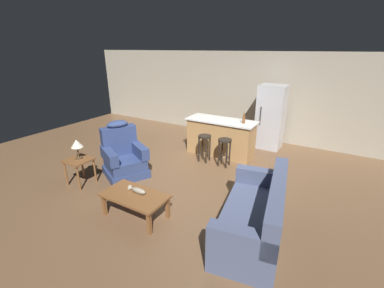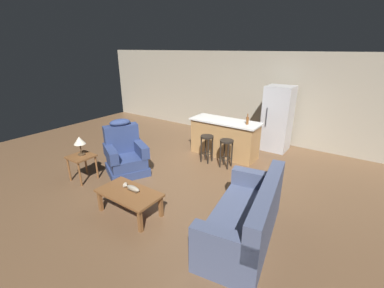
{
  "view_description": "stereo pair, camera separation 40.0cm",
  "coord_description": "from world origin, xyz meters",
  "px_view_note": "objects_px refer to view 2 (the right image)",
  "views": [
    {
      "loc": [
        2.59,
        -4.55,
        2.7
      ],
      "look_at": [
        -0.03,
        -0.1,
        0.75
      ],
      "focal_mm": 24.0,
      "sensor_mm": 36.0,
      "label": 1
    },
    {
      "loc": [
        2.92,
        -4.33,
        2.7
      ],
      "look_at": [
        -0.03,
        -0.1,
        0.75
      ],
      "focal_mm": 24.0,
      "sensor_mm": 36.0,
      "label": 2
    }
  ],
  "objects_px": {
    "fish_figurine": "(132,188)",
    "kitchen_island": "(225,138)",
    "refrigerator": "(277,119)",
    "coffee_table": "(129,195)",
    "recliner_near_lamp": "(125,154)",
    "end_table": "(82,160)",
    "bar_stool_right": "(226,149)",
    "bottle_tall_green": "(247,120)",
    "bar_stool_left": "(207,144)",
    "table_lamp": "(79,141)",
    "couch": "(247,218)"
  },
  "relations": [
    {
      "from": "coffee_table",
      "to": "end_table",
      "type": "relative_size",
      "value": 1.96
    },
    {
      "from": "couch",
      "to": "table_lamp",
      "type": "distance_m",
      "value": 3.69
    },
    {
      "from": "coffee_table",
      "to": "refrigerator",
      "type": "distance_m",
      "value": 4.57
    },
    {
      "from": "end_table",
      "to": "bottle_tall_green",
      "type": "bearing_deg",
      "value": 50.33
    },
    {
      "from": "coffee_table",
      "to": "bar_stool_right",
      "type": "height_order",
      "value": "bar_stool_right"
    },
    {
      "from": "recliner_near_lamp",
      "to": "bar_stool_left",
      "type": "bearing_deg",
      "value": 78.55
    },
    {
      "from": "fish_figurine",
      "to": "table_lamp",
      "type": "xyz_separation_m",
      "value": [
        -1.76,
        0.23,
        0.41
      ]
    },
    {
      "from": "coffee_table",
      "to": "bar_stool_right",
      "type": "bearing_deg",
      "value": 79.52
    },
    {
      "from": "kitchen_island",
      "to": "refrigerator",
      "type": "xyz_separation_m",
      "value": [
        0.96,
        1.2,
        0.4
      ]
    },
    {
      "from": "fish_figurine",
      "to": "end_table",
      "type": "relative_size",
      "value": 0.61
    },
    {
      "from": "recliner_near_lamp",
      "to": "kitchen_island",
      "type": "relative_size",
      "value": 0.67
    },
    {
      "from": "end_table",
      "to": "kitchen_island",
      "type": "xyz_separation_m",
      "value": [
        1.84,
        2.95,
        0.02
      ]
    },
    {
      "from": "bar_stool_left",
      "to": "bar_stool_right",
      "type": "relative_size",
      "value": 1.0
    },
    {
      "from": "couch",
      "to": "bar_stool_left",
      "type": "distance_m",
      "value": 2.8
    },
    {
      "from": "kitchen_island",
      "to": "bar_stool_right",
      "type": "height_order",
      "value": "kitchen_island"
    },
    {
      "from": "coffee_table",
      "to": "end_table",
      "type": "bearing_deg",
      "value": 171.42
    },
    {
      "from": "coffee_table",
      "to": "table_lamp",
      "type": "height_order",
      "value": "table_lamp"
    },
    {
      "from": "end_table",
      "to": "recliner_near_lamp",
      "type": "bearing_deg",
      "value": 60.16
    },
    {
      "from": "refrigerator",
      "to": "coffee_table",
      "type": "bearing_deg",
      "value": -103.38
    },
    {
      "from": "refrigerator",
      "to": "bottle_tall_green",
      "type": "distance_m",
      "value": 1.28
    },
    {
      "from": "table_lamp",
      "to": "kitchen_island",
      "type": "distance_m",
      "value": 3.48
    },
    {
      "from": "bar_stool_right",
      "to": "bottle_tall_green",
      "type": "relative_size",
      "value": 2.59
    },
    {
      "from": "end_table",
      "to": "bar_stool_right",
      "type": "bearing_deg",
      "value": 46.28
    },
    {
      "from": "couch",
      "to": "bar_stool_right",
      "type": "relative_size",
      "value": 2.96
    },
    {
      "from": "end_table",
      "to": "table_lamp",
      "type": "relative_size",
      "value": 1.37
    },
    {
      "from": "couch",
      "to": "fish_figurine",
      "type": "bearing_deg",
      "value": 5.65
    },
    {
      "from": "fish_figurine",
      "to": "bar_stool_right",
      "type": "distance_m",
      "value": 2.56
    },
    {
      "from": "recliner_near_lamp",
      "to": "table_lamp",
      "type": "bearing_deg",
      "value": -94.69
    },
    {
      "from": "couch",
      "to": "end_table",
      "type": "bearing_deg",
      "value": -4.35
    },
    {
      "from": "kitchen_island",
      "to": "fish_figurine",
      "type": "bearing_deg",
      "value": -91.71
    },
    {
      "from": "refrigerator",
      "to": "table_lamp",
      "type": "bearing_deg",
      "value": -124.34
    },
    {
      "from": "end_table",
      "to": "refrigerator",
      "type": "distance_m",
      "value": 5.02
    },
    {
      "from": "fish_figurine",
      "to": "refrigerator",
      "type": "xyz_separation_m",
      "value": [
        1.05,
        4.34,
        0.42
      ]
    },
    {
      "from": "recliner_near_lamp",
      "to": "bottle_tall_green",
      "type": "height_order",
      "value": "bottle_tall_green"
    },
    {
      "from": "fish_figurine",
      "to": "recliner_near_lamp",
      "type": "height_order",
      "value": "recliner_near_lamp"
    },
    {
      "from": "bottle_tall_green",
      "to": "end_table",
      "type": "bearing_deg",
      "value": -129.67
    },
    {
      "from": "fish_figurine",
      "to": "bar_stool_right",
      "type": "xyz_separation_m",
      "value": [
        0.48,
        2.51,
        0.01
      ]
    },
    {
      "from": "fish_figurine",
      "to": "kitchen_island",
      "type": "bearing_deg",
      "value": 88.29
    },
    {
      "from": "fish_figurine",
      "to": "bar_stool_left",
      "type": "distance_m",
      "value": 2.51
    },
    {
      "from": "table_lamp",
      "to": "bar_stool_right",
      "type": "distance_m",
      "value": 3.23
    },
    {
      "from": "fish_figurine",
      "to": "couch",
      "type": "height_order",
      "value": "couch"
    },
    {
      "from": "bar_stool_left",
      "to": "bar_stool_right",
      "type": "distance_m",
      "value": 0.54
    },
    {
      "from": "coffee_table",
      "to": "kitchen_island",
      "type": "distance_m",
      "value": 3.22
    },
    {
      "from": "end_table",
      "to": "bottle_tall_green",
      "type": "xyz_separation_m",
      "value": [
        2.44,
        2.94,
        0.59
      ]
    },
    {
      "from": "refrigerator",
      "to": "bottle_tall_green",
      "type": "bearing_deg",
      "value": -106.41
    },
    {
      "from": "bar_stool_left",
      "to": "bar_stool_right",
      "type": "height_order",
      "value": "same"
    },
    {
      "from": "kitchen_island",
      "to": "bar_stool_right",
      "type": "bearing_deg",
      "value": -58.52
    },
    {
      "from": "bar_stool_right",
      "to": "fish_figurine",
      "type": "bearing_deg",
      "value": -100.8
    },
    {
      "from": "coffee_table",
      "to": "end_table",
      "type": "distance_m",
      "value": 1.77
    },
    {
      "from": "couch",
      "to": "bottle_tall_green",
      "type": "bearing_deg",
      "value": -74.86
    }
  ]
}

